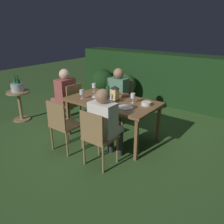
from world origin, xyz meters
TOP-DOWN VIEW (x-y plane):
  - ground_plane at (0.00, 0.00)m, footprint 16.00×16.00m
  - dining_table at (0.00, 0.00)m, footprint 1.61×0.89m
  - chair_side_right_a at (-0.36, 0.84)m, footprint 0.42×0.40m
  - person_in_green at (-0.36, 0.64)m, footprint 0.38×0.47m
  - chair_head_near at (-1.05, 0.00)m, footprint 0.40×0.42m
  - person_in_rust at (-1.25, 0.00)m, footprint 0.48×0.38m
  - chair_side_left_b at (0.36, -0.84)m, footprint 0.42×0.40m
  - person_in_cream at (0.36, -0.64)m, footprint 0.38×0.47m
  - chair_side_left_a at (-0.36, -0.84)m, footprint 0.42×0.40m
  - lantern_centerpiece at (0.04, 0.02)m, footprint 0.15×0.15m
  - green_bottle_on_table at (-0.17, 0.10)m, footprint 0.07×0.07m
  - wine_glass_a at (-0.48, -0.25)m, footprint 0.08×0.08m
  - wine_glass_b at (-0.61, 0.23)m, footprint 0.08×0.08m
  - wine_glass_c at (0.36, 0.10)m, footprint 0.08×0.08m
  - wine_glass_d at (0.10, -0.16)m, footprint 0.08×0.08m
  - plate_a at (-0.35, 0.02)m, footprint 0.20×0.20m
  - plate_b at (0.40, -0.18)m, footprint 0.24×0.24m
  - bowl_olives at (-0.06, -0.14)m, footprint 0.11×0.11m
  - bowl_bread at (0.05, 0.33)m, footprint 0.15×0.15m
  - bowl_salad at (0.15, -0.32)m, footprint 0.16×0.16m
  - bowl_dip at (0.60, 0.13)m, footprint 0.16×0.16m
  - side_table at (-2.11, -0.50)m, footprint 0.48×0.48m
  - ice_bucket at (-2.11, -0.50)m, footprint 0.26×0.26m
  - hedge_backdrop at (0.00, 2.55)m, footprint 5.33×0.71m
  - potted_plant_by_hedge at (-1.70, 1.86)m, footprint 0.63×0.63m
  - potted_plant_corner at (-0.95, 1.85)m, footprint 0.58×0.58m

SIDE VIEW (x-z plane):
  - ground_plane at x=0.00m, z-range 0.00..0.00m
  - side_table at x=-2.11m, z-range 0.10..0.75m
  - potted_plant_corner at x=-0.95m, z-range 0.07..0.85m
  - potted_plant_by_hedge at x=-1.70m, z-range 0.07..0.88m
  - chair_side_right_a at x=-0.36m, z-range 0.05..0.92m
  - chair_head_near at x=-1.05m, z-range 0.05..0.92m
  - chair_side_left_b at x=0.36m, z-range 0.05..0.92m
  - chair_side_left_a at x=-0.36m, z-range 0.05..0.92m
  - person_in_green at x=-0.36m, z-range 0.06..1.21m
  - person_in_rust at x=-1.25m, z-range 0.06..1.21m
  - person_in_cream at x=0.36m, z-range 0.06..1.21m
  - hedge_backdrop at x=0.00m, z-range 0.00..1.28m
  - dining_table at x=0.00m, z-range 0.31..1.04m
  - plate_a at x=-0.35m, z-range 0.73..0.75m
  - plate_b at x=0.40m, z-range 0.73..0.75m
  - ice_bucket at x=-2.11m, z-range 0.58..0.92m
  - bowl_bread at x=0.05m, z-range 0.73..0.77m
  - bowl_salad at x=0.15m, z-range 0.73..0.78m
  - bowl_olives at x=-0.06m, z-range 0.73..0.78m
  - bowl_dip at x=0.60m, z-range 0.73..0.79m
  - green_bottle_on_table at x=-0.17m, z-range 0.69..0.98m
  - wine_glass_a at x=-0.48m, z-range 0.76..0.93m
  - wine_glass_b at x=-0.61m, z-range 0.76..0.93m
  - wine_glass_c at x=0.36m, z-range 0.76..0.93m
  - wine_glass_d at x=0.10m, z-range 0.76..0.93m
  - lantern_centerpiece at x=0.04m, z-range 0.75..1.01m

